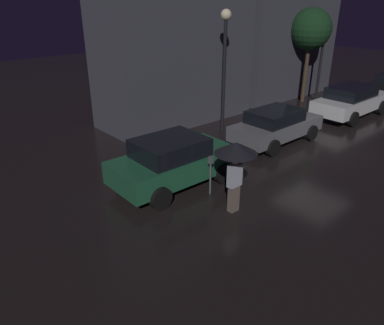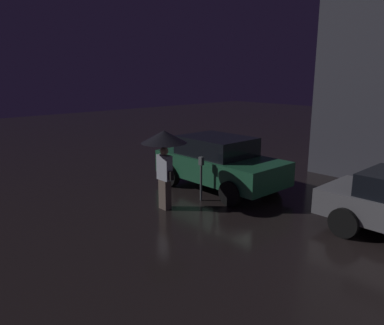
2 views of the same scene
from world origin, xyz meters
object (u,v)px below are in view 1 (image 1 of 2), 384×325
(parked_car_green, at_px, (173,161))
(pedestrian_with_umbrella, at_px, (236,156))
(parking_meter, at_px, (211,171))
(parked_car_white, at_px, (351,100))
(street_lamp_near, at_px, (225,49))
(parked_car_grey, at_px, (276,125))
(street_lamp_far, at_px, (323,47))

(parked_car_green, relative_size, pedestrian_with_umbrella, 1.97)
(parked_car_green, height_order, parking_meter, parked_car_green)
(parked_car_white, bearing_deg, street_lamp_near, 157.18)
(parked_car_grey, xyz_separation_m, pedestrian_with_umbrella, (-5.09, -2.50, 0.93))
(parked_car_green, distance_m, street_lamp_near, 6.08)
(parked_car_grey, bearing_deg, parking_meter, -163.97)
(parked_car_grey, height_order, parked_car_white, parked_car_white)
(pedestrian_with_umbrella, bearing_deg, parked_car_green, 97.13)
(parked_car_white, height_order, street_lamp_far, street_lamp_far)
(street_lamp_near, xyz_separation_m, street_lamp_far, (7.33, -0.02, -0.51))
(parking_meter, bearing_deg, street_lamp_near, 41.09)
(parking_meter, xyz_separation_m, street_lamp_near, (4.37, 3.81, 2.67))
(pedestrian_with_umbrella, height_order, street_lamp_near, street_lamp_near)
(parked_car_white, relative_size, street_lamp_far, 1.06)
(parked_car_white, height_order, street_lamp_near, street_lamp_near)
(parked_car_green, height_order, parked_car_white, parked_car_green)
(parked_car_grey, height_order, street_lamp_far, street_lamp_far)
(parked_car_green, height_order, street_lamp_near, street_lamp_near)
(parked_car_white, bearing_deg, parked_car_grey, 178.21)
(parked_car_green, xyz_separation_m, parked_car_white, (10.95, 0.01, -0.01))
(parked_car_grey, distance_m, parking_meter, 5.11)
(parked_car_white, distance_m, parking_meter, 10.58)
(parked_car_grey, distance_m, parked_car_white, 5.60)
(parked_car_green, distance_m, parked_car_white, 10.95)
(parked_car_green, relative_size, street_lamp_far, 0.92)
(street_lamp_far, bearing_deg, parked_car_white, -114.60)
(pedestrian_with_umbrella, distance_m, street_lamp_far, 12.91)
(parked_car_white, height_order, parking_meter, parked_car_white)
(parked_car_green, distance_m, pedestrian_with_umbrella, 2.45)
(parked_car_grey, bearing_deg, parked_car_white, -1.83)
(parked_car_white, relative_size, pedestrian_with_umbrella, 2.28)
(parking_meter, height_order, street_lamp_far, street_lamp_far)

